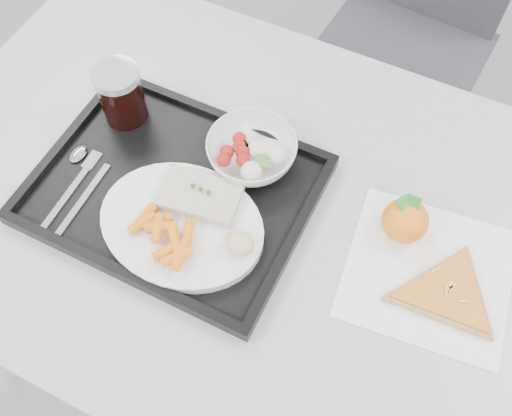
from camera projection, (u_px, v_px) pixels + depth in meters
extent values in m
cube|color=#A6A6A8|center=(248.00, 207.00, 0.96)|extent=(1.20, 0.80, 0.03)
cylinder|color=#47474C|center=(129.00, 104.00, 1.56)|extent=(0.04, 0.04, 0.72)
cube|color=#35353B|center=(396.00, 60.00, 1.52)|extent=(0.45, 0.45, 0.04)
cylinder|color=#47474C|center=(301.00, 138.00, 1.68)|extent=(0.03, 0.03, 0.43)
cylinder|color=#47474C|center=(418.00, 183.00, 1.60)|extent=(0.03, 0.03, 0.43)
cylinder|color=#47474C|center=(346.00, 58.00, 1.85)|extent=(0.03, 0.03, 0.43)
cylinder|color=#47474C|center=(455.00, 96.00, 1.77)|extent=(0.03, 0.03, 0.43)
cube|color=black|center=(174.00, 191.00, 0.95)|extent=(0.45, 0.35, 0.01)
cube|color=black|center=(221.00, 116.00, 1.02)|extent=(0.45, 0.02, 0.01)
cube|color=black|center=(118.00, 270.00, 0.87)|extent=(0.45, 0.02, 0.01)
cube|color=black|center=(293.00, 238.00, 0.89)|extent=(0.02, 0.32, 0.01)
cube|color=black|center=(66.00, 140.00, 0.99)|extent=(0.02, 0.32, 0.01)
cylinder|color=white|center=(182.00, 225.00, 0.90)|extent=(0.27, 0.27, 0.02)
cube|color=beige|center=(200.00, 196.00, 0.91)|extent=(0.14, 0.10, 0.02)
sphere|color=#236B1C|center=(193.00, 186.00, 0.90)|extent=(0.01, 0.01, 0.01)
sphere|color=#236B1C|center=(201.00, 189.00, 0.90)|extent=(0.01, 0.01, 0.01)
sphere|color=#236B1C|center=(208.00, 192.00, 0.90)|extent=(0.01, 0.01, 0.01)
ellipsoid|color=#E1C08A|center=(239.00, 243.00, 0.86)|extent=(0.06, 0.05, 0.03)
imported|color=white|center=(252.00, 151.00, 0.96)|extent=(0.15, 0.15, 0.05)
cylinder|color=black|center=(122.00, 97.00, 0.98)|extent=(0.08, 0.08, 0.10)
cylinder|color=#A5A8AD|center=(115.00, 75.00, 0.94)|extent=(0.08, 0.08, 0.01)
cube|color=silver|center=(69.00, 193.00, 0.94)|extent=(0.01, 0.15, 0.00)
ellipsoid|color=silver|center=(78.00, 154.00, 0.98)|extent=(0.03, 0.04, 0.01)
cube|color=silver|center=(83.00, 199.00, 0.93)|extent=(0.01, 0.15, 0.00)
cube|color=silver|center=(92.00, 160.00, 0.97)|extent=(0.02, 0.04, 0.00)
cube|color=white|center=(428.00, 273.00, 0.89)|extent=(0.27, 0.27, 0.00)
ellipsoid|color=orange|center=(405.00, 221.00, 0.89)|extent=(0.10, 0.10, 0.07)
cube|color=#236B1C|center=(410.00, 211.00, 0.87)|extent=(0.03, 0.05, 0.02)
cube|color=#236B1C|center=(410.00, 211.00, 0.87)|extent=(0.05, 0.05, 0.02)
cylinder|color=#D5B66C|center=(447.00, 294.00, 0.86)|extent=(0.28, 0.28, 0.01)
cylinder|color=red|center=(448.00, 292.00, 0.85)|extent=(0.24, 0.24, 0.00)
cube|color=#EABC47|center=(464.00, 301.00, 0.84)|extent=(0.02, 0.01, 0.00)
cube|color=#EABC47|center=(450.00, 287.00, 0.85)|extent=(0.01, 0.02, 0.00)
cube|color=#EABC47|center=(452.00, 287.00, 0.85)|extent=(0.01, 0.02, 0.00)
cube|color=#EABC47|center=(436.00, 270.00, 0.87)|extent=(0.01, 0.02, 0.00)
cube|color=#EABC47|center=(446.00, 290.00, 0.85)|extent=(0.01, 0.02, 0.00)
cube|color=#EABC47|center=(452.00, 287.00, 0.85)|extent=(0.01, 0.02, 0.00)
cylinder|color=orange|center=(142.00, 223.00, 0.88)|extent=(0.03, 0.05, 0.02)
cylinder|color=orange|center=(167.00, 251.00, 0.86)|extent=(0.04, 0.05, 0.02)
cylinder|color=orange|center=(158.00, 228.00, 0.87)|extent=(0.03, 0.05, 0.02)
cylinder|color=orange|center=(162.00, 226.00, 0.87)|extent=(0.05, 0.04, 0.02)
cylinder|color=orange|center=(145.00, 217.00, 0.89)|extent=(0.02, 0.05, 0.02)
cylinder|color=orange|center=(158.00, 223.00, 0.88)|extent=(0.04, 0.05, 0.02)
cylinder|color=orange|center=(188.00, 235.00, 0.87)|extent=(0.03, 0.05, 0.02)
cylinder|color=orange|center=(176.00, 242.00, 0.86)|extent=(0.04, 0.05, 0.02)
cylinder|color=orange|center=(176.00, 257.00, 0.85)|extent=(0.04, 0.05, 0.02)
cylinder|color=orange|center=(180.00, 255.00, 0.85)|extent=(0.02, 0.05, 0.02)
sphere|color=#A51816|center=(239.00, 139.00, 0.95)|extent=(0.02, 0.02, 0.02)
sphere|color=#A51816|center=(227.00, 152.00, 0.94)|extent=(0.02, 0.02, 0.02)
sphere|color=#A51816|center=(243.00, 160.00, 0.93)|extent=(0.02, 0.02, 0.02)
sphere|color=#A51816|center=(242.00, 152.00, 0.94)|extent=(0.02, 0.02, 0.02)
sphere|color=#A51816|center=(240.00, 147.00, 0.95)|extent=(0.02, 0.02, 0.02)
sphere|color=#A51816|center=(224.00, 160.00, 0.93)|extent=(0.02, 0.02, 0.02)
ellipsoid|color=silver|center=(265.00, 148.00, 0.95)|extent=(0.04, 0.04, 0.03)
ellipsoid|color=silver|center=(275.00, 154.00, 0.94)|extent=(0.04, 0.04, 0.03)
ellipsoid|color=silver|center=(251.00, 171.00, 0.92)|extent=(0.04, 0.04, 0.03)
ellipsoid|color=silver|center=(257.00, 149.00, 0.95)|extent=(0.04, 0.04, 0.03)
cube|color=#527F2A|center=(262.00, 161.00, 0.93)|extent=(0.03, 0.03, 0.00)
cube|color=#527F2A|center=(242.00, 148.00, 0.94)|extent=(0.03, 0.03, 0.00)
cube|color=#527F2A|center=(244.00, 147.00, 0.94)|extent=(0.03, 0.03, 0.00)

